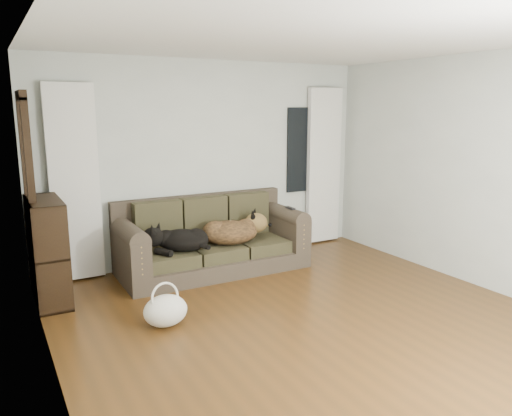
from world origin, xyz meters
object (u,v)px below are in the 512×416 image
dog_black_lab (180,240)px  tote_bag (165,310)px  dog_shepherd (232,232)px  bookshelf (48,255)px  sofa (213,236)px

dog_black_lab → tote_bag: size_ratio=1.49×
dog_black_lab → dog_shepherd: dog_shepherd is taller
dog_shepherd → bookshelf: size_ratio=0.67×
dog_shepherd → bookshelf: bearing=18.3°
dog_black_lab → tote_bag: (-0.58, -1.16, -0.32)m
sofa → dog_shepherd: bearing=-22.6°
dog_shepherd → bookshelf: (-2.12, 0.02, 0.01)m
dog_black_lab → bookshelf: 1.43m
sofa → bookshelf: bookshelf is taller
sofa → dog_shepherd: (0.22, -0.09, 0.04)m
bookshelf → sofa: bearing=0.7°
dog_shepherd → tote_bag: size_ratio=1.74×
sofa → bookshelf: size_ratio=2.11×
tote_bag → sofa: bearing=50.2°
sofa → dog_black_lab: bearing=-168.3°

